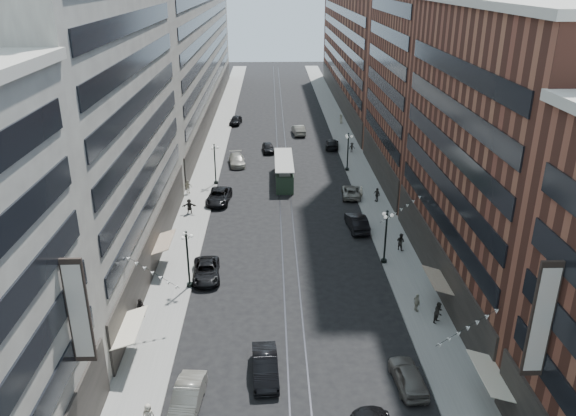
{
  "coord_description": "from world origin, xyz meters",
  "views": [
    {
      "loc": [
        -1.71,
        -16.34,
        26.19
      ],
      "look_at": [
        -0.12,
        34.46,
        5.0
      ],
      "focal_mm": 35.0,
      "sensor_mm": 36.0,
      "label": 1
    }
  ],
  "objects": [
    {
      "name": "car_11",
      "position": [
        8.4,
        49.96,
        0.68
      ],
      "size": [
        2.66,
        5.05,
        1.35
      ],
      "primitive_type": "imported",
      "rotation": [
        0.0,
        0.0,
        3.05
      ],
      "color": "slate",
      "rests_on": "ground"
    },
    {
      "name": "pedestrian_2",
      "position": [
        -12.5,
        23.17,
        0.99
      ],
      "size": [
        0.88,
        0.57,
        1.68
      ],
      "primitive_type": "imported",
      "rotation": [
        0.0,
        0.0,
        0.16
      ],
      "color": "black",
      "rests_on": "sidewalk_west"
    },
    {
      "name": "pedestrian_extra_2",
      "position": [
        11.63,
        21.67,
        1.06
      ],
      "size": [
        0.97,
        0.97,
        1.83
      ],
      "primitive_type": "imported",
      "rotation": [
        0.0,
        0.0,
        0.79
      ],
      "color": "black",
      "rests_on": "sidewalk_east"
    },
    {
      "name": "streetcar",
      "position": [
        0.0,
        56.24,
        1.41
      ],
      "size": [
        2.44,
        11.05,
        3.06
      ],
      "color": "#213424",
      "rests_on": "ground"
    },
    {
      "name": "car_9",
      "position": [
        -8.34,
        87.87,
        0.8
      ],
      "size": [
        2.53,
        4.94,
        1.61
      ],
      "primitive_type": "imported",
      "rotation": [
        0.0,
        0.0,
        -0.14
      ],
      "color": "black",
      "rests_on": "ground"
    },
    {
      "name": "sidewalk_east",
      "position": [
        11.0,
        70.0,
        0.07
      ],
      "size": [
        4.0,
        180.0,
        0.15
      ],
      "primitive_type": "cube",
      "color": "gray",
      "rests_on": "ground"
    },
    {
      "name": "car_7",
      "position": [
        -8.26,
        48.56,
        0.8
      ],
      "size": [
        3.15,
        5.97,
        1.6
      ],
      "primitive_type": "imported",
      "rotation": [
        0.0,
        0.0,
        -0.09
      ],
      "color": "black",
      "rests_on": "ground"
    },
    {
      "name": "car_13",
      "position": [
        -2.2,
        69.75,
        0.73
      ],
      "size": [
        2.09,
        4.43,
        1.47
      ],
      "primitive_type": "imported",
      "rotation": [
        0.0,
        0.0,
        0.09
      ],
      "color": "black",
      "rests_on": "ground"
    },
    {
      "name": "building_east_far",
      "position": [
        17.0,
        105.0,
        12.0
      ],
      "size": [
        8.0,
        72.0,
        24.0
      ],
      "primitive_type": "cube",
      "color": "brown",
      "rests_on": "ground"
    },
    {
      "name": "building_west_far",
      "position": [
        -17.0,
        96.0,
        13.0
      ],
      "size": [
        8.0,
        90.0,
        26.0
      ],
      "primitive_type": "cube",
      "color": "#ADA999",
      "rests_on": "ground"
    },
    {
      "name": "car_4",
      "position": [
        7.51,
        14.36,
        0.79
      ],
      "size": [
        2.18,
        4.75,
        1.58
      ],
      "primitive_type": "imported",
      "rotation": [
        0.0,
        0.0,
        3.21
      ],
      "color": "#625F57",
      "rests_on": "ground"
    },
    {
      "name": "pedestrian_1",
      "position": [
        -9.5,
        11.03,
        0.97
      ],
      "size": [
        0.86,
        0.55,
        1.65
      ],
      "primitive_type": "imported",
      "rotation": [
        0.0,
        0.0,
        2.99
      ],
      "color": "#B7AF97",
      "rests_on": "sidewalk_west"
    },
    {
      "name": "car_8",
      "position": [
        -6.8,
        63.31,
        0.78
      ],
      "size": [
        2.86,
        5.62,
        1.56
      ],
      "primitive_type": "imported",
      "rotation": [
        0.0,
        0.0,
        0.13
      ],
      "color": "gray",
      "rests_on": "ground"
    },
    {
      "name": "pedestrian_5",
      "position": [
        -11.4,
        44.85,
        1.05
      ],
      "size": [
        1.7,
        0.62,
        1.8
      ],
      "primitive_type": "imported",
      "rotation": [
        0.0,
        0.0,
        0.09
      ],
      "color": "black",
      "rests_on": "sidewalk_west"
    },
    {
      "name": "rail_east",
      "position": [
        0.7,
        70.0,
        0.01
      ],
      "size": [
        0.12,
        180.0,
        0.02
      ],
      "primitive_type": "cube",
      "color": "#2D2D33",
      "rests_on": "ground"
    },
    {
      "name": "sidewalk_west",
      "position": [
        -11.0,
        70.0,
        0.07
      ],
      "size": [
        4.0,
        180.0,
        0.15
      ],
      "primitive_type": "cube",
      "color": "gray",
      "rests_on": "ground"
    },
    {
      "name": "ground",
      "position": [
        0.0,
        60.0,
        0.0
      ],
      "size": [
        220.0,
        220.0,
        0.0
      ],
      "primitive_type": "plane",
      "color": "black",
      "rests_on": "ground"
    },
    {
      "name": "lamppost_se_far",
      "position": [
        9.2,
        32.0,
        3.1
      ],
      "size": [
        1.03,
        1.14,
        5.52
      ],
      "color": "black",
      "rests_on": "sidewalk_east"
    },
    {
      "name": "pedestrian_extra_0",
      "position": [
        11.32,
        47.94,
        1.03
      ],
      "size": [
        0.96,
        1.11,
        1.75
      ],
      "primitive_type": "imported",
      "rotation": [
        0.0,
        0.0,
        5.31
      ],
      "color": "black",
      "rests_on": "sidewalk_east"
    },
    {
      "name": "pedestrian_6",
      "position": [
        -12.42,
        51.4,
        1.07
      ],
      "size": [
        1.16,
        0.74,
        1.83
      ],
      "primitive_type": "imported",
      "rotation": [
        0.0,
        0.0,
        2.89
      ],
      "color": "#A8A28B",
      "rests_on": "sidewalk_west"
    },
    {
      "name": "pedestrian_8",
      "position": [
        9.5,
        49.02,
        0.95
      ],
      "size": [
        0.68,
        0.56,
        1.59
      ],
      "primitive_type": "imported",
      "rotation": [
        0.0,
        0.0,
        3.5
      ],
      "color": "beige",
      "rests_on": "sidewalk_east"
    },
    {
      "name": "lamppost_se_mid",
      "position": [
        9.2,
        60.0,
        3.1
      ],
      "size": [
        1.03,
        1.14,
        5.52
      ],
      "color": "black",
      "rests_on": "sidewalk_east"
    },
    {
      "name": "pedestrian_extra_1",
      "position": [
        11.58,
        87.46,
        1.05
      ],
      "size": [
        0.79,
        1.0,
        1.81
      ],
      "primitive_type": "imported",
      "rotation": [
        0.0,
        0.0,
        5.11
      ],
      "color": "#A7A08B",
      "rests_on": "sidewalk_east"
    },
    {
      "name": "building_east_tower",
      "position": [
        17.0,
        56.0,
        21.0
      ],
      "size": [
        8.0,
        26.0,
        42.0
      ],
      "primitive_type": "cube",
      "color": "brown",
      "rests_on": "ground"
    },
    {
      "name": "lamppost_sw_mid",
      "position": [
        -9.2,
        55.0,
        3.1
      ],
      "size": [
        1.03,
        1.14,
        5.52
      ],
      "color": "black",
      "rests_on": "sidewalk_west"
    },
    {
      "name": "building_east_mid",
      "position": [
        17.0,
        28.0,
        12.0
      ],
      "size": [
        8.0,
        30.0,
        24.0
      ],
      "primitive_type": "cube",
      "color": "brown",
      "rests_on": "ground"
    },
    {
      "name": "car_5",
      "position": [
        -2.31,
        15.67,
        0.82
      ],
      "size": [
        2.01,
        5.09,
        1.65
      ],
      "primitive_type": "imported",
      "rotation": [
        0.0,
        0.0,
        0.05
      ],
      "color": "black",
      "rests_on": "ground"
    },
    {
      "name": "lamppost_sw_far",
      "position": [
        -9.2,
        28.0,
        3.1
      ],
      "size": [
        1.03,
        1.14,
        5.52
      ],
      "color": "black",
      "rests_on": "sidewalk_west"
    },
    {
      "name": "pedestrian_7",
      "position": [
        11.37,
        34.65,
        1.06
      ],
      "size": [
        0.94,
        0.99,
        1.83
      ],
      "primitive_type": "imported",
      "rotation": [
        0.0,
        0.0,
        2.27
      ],
      "color": "black",
      "rests_on": "sidewalk_east"
    },
    {
      "name": "rail_west",
      "position": [
        -0.7,
        70.0,
        0.01
      ],
      "size": [
        0.12,
        180.0,
        0.02
      ],
      "primitive_type": "cube",
      "color": "#2D2D33",
      "rests_on": "ground"
    },
    {
      "name": "pedestrian_9",
      "position": [
        11.07,
        68.82,
        0.94
      ],
      "size": [
        1.09,
        0.68,
        1.57
      ],
      "primitive_type": "imported",
      "rotation": [
        0.0,
        0.0,
        0.27
      ],
      "color": "black",
      "rests_on": "sidewalk_east"
    },
    {
      "name": "building_west_mid",
      "position": [
        -17.0,
        33.0,
        14.0
      ],
      "size": [
        8.0,
        36.0,
        28.0
      ],
      "primitive_type": "cube",
      "color": "#ADA999",
      "rests_on": "ground"
    },
    {
      "name": "pedestrian_4",
      "position": [
        10.28,
        23.35,
        0.96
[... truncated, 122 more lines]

